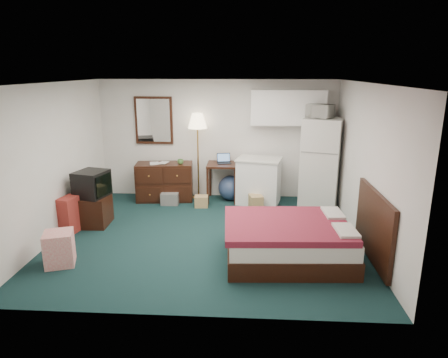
# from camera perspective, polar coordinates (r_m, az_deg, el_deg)

# --- Properties ---
(floor) EXTENTS (5.00, 4.50, 0.01)m
(floor) POSITION_cam_1_polar(r_m,az_deg,el_deg) (6.76, -2.37, -8.14)
(floor) COLOR black
(floor) RESTS_ON ground
(ceiling) EXTENTS (5.00, 4.50, 0.01)m
(ceiling) POSITION_cam_1_polar(r_m,az_deg,el_deg) (6.20, -2.63, 13.55)
(ceiling) COLOR silver
(ceiling) RESTS_ON walls
(walls) EXTENTS (5.01, 4.51, 2.50)m
(walls) POSITION_cam_1_polar(r_m,az_deg,el_deg) (6.36, -2.49, 2.23)
(walls) COLOR silver
(walls) RESTS_ON floor
(mirror) EXTENTS (0.80, 0.06, 1.00)m
(mirror) POSITION_cam_1_polar(r_m,az_deg,el_deg) (8.68, -9.99, 8.25)
(mirror) COLOR white
(mirror) RESTS_ON walls
(upper_cabinets) EXTENTS (1.50, 0.35, 0.70)m
(upper_cabinets) POSITION_cam_1_polar(r_m,az_deg,el_deg) (8.31, 9.12, 10.06)
(upper_cabinets) COLOR white
(upper_cabinets) RESTS_ON walls
(headboard) EXTENTS (0.06, 1.56, 1.00)m
(headboard) POSITION_cam_1_polar(r_m,az_deg,el_deg) (6.09, 20.62, -6.29)
(headboard) COLOR black
(headboard) RESTS_ON walls
(dresser) EXTENTS (1.22, 0.65, 0.80)m
(dresser) POSITION_cam_1_polar(r_m,az_deg,el_deg) (8.54, -8.47, -0.38)
(dresser) COLOR black
(dresser) RESTS_ON floor
(floor_lamp) EXTENTS (0.45, 0.45, 1.82)m
(floor_lamp) POSITION_cam_1_polar(r_m,az_deg,el_deg) (8.47, -3.73, 3.21)
(floor_lamp) COLOR gold
(floor_lamp) RESTS_ON floor
(desk) EXTENTS (0.63, 0.63, 0.80)m
(desk) POSITION_cam_1_polar(r_m,az_deg,el_deg) (8.43, -0.24, -0.42)
(desk) COLOR black
(desk) RESTS_ON floor
(exercise_ball) EXTENTS (0.56, 0.56, 0.53)m
(exercise_ball) POSITION_cam_1_polar(r_m,az_deg,el_deg) (8.48, 0.96, -1.27)
(exercise_ball) COLOR navy
(exercise_ball) RESTS_ON floor
(kitchen_counter) EXTENTS (0.95, 0.80, 0.92)m
(kitchen_counter) POSITION_cam_1_polar(r_m,az_deg,el_deg) (8.28, 4.99, -0.35)
(kitchen_counter) COLOR white
(kitchen_counter) RESTS_ON floor
(fridge) EXTENTS (0.93, 0.93, 1.78)m
(fridge) POSITION_cam_1_polar(r_m,az_deg,el_deg) (8.27, 13.70, 2.34)
(fridge) COLOR silver
(fridge) RESTS_ON floor
(bed) EXTENTS (1.85, 1.48, 0.57)m
(bed) POSITION_cam_1_polar(r_m,az_deg,el_deg) (5.95, 9.20, -8.73)
(bed) COLOR maroon
(bed) RESTS_ON floor
(tv_stand) EXTENTS (0.55, 0.59, 0.53)m
(tv_stand) POSITION_cam_1_polar(r_m,az_deg,el_deg) (7.51, -18.15, -4.28)
(tv_stand) COLOR black
(tv_stand) RESTS_ON floor
(suitcase) EXTENTS (0.32, 0.43, 0.62)m
(suitcase) POSITION_cam_1_polar(r_m,az_deg,el_deg) (7.30, -21.15, -4.77)
(suitcase) COLOR maroon
(suitcase) RESTS_ON floor
(retail_box) EXTENTS (0.49, 0.49, 0.49)m
(retail_box) POSITION_cam_1_polar(r_m,az_deg,el_deg) (6.21, -22.47, -9.16)
(retail_box) COLOR silver
(retail_box) RESTS_ON floor
(file_bin) EXTENTS (0.36, 0.27, 0.25)m
(file_bin) POSITION_cam_1_polar(r_m,az_deg,el_deg) (8.32, -7.71, -2.75)
(file_bin) COLOR slate
(file_bin) RESTS_ON floor
(cardboard_box_a) EXTENTS (0.28, 0.24, 0.22)m
(cardboard_box_a) POSITION_cam_1_polar(r_m,az_deg,el_deg) (8.11, -3.25, -3.20)
(cardboard_box_a) COLOR #9B855A
(cardboard_box_a) RESTS_ON floor
(cardboard_box_b) EXTENTS (0.30, 0.34, 0.29)m
(cardboard_box_b) POSITION_cam_1_polar(r_m,az_deg,el_deg) (7.96, 4.57, -3.34)
(cardboard_box_b) COLOR #9B855A
(cardboard_box_b) RESTS_ON floor
(laptop) EXTENTS (0.32, 0.28, 0.19)m
(laptop) POSITION_cam_1_polar(r_m,az_deg,el_deg) (8.33, 0.03, 2.89)
(laptop) COLOR black
(laptop) RESTS_ON desk
(crt_tv) EXTENTS (0.61, 0.64, 0.46)m
(crt_tv) POSITION_cam_1_polar(r_m,az_deg,el_deg) (7.35, -18.40, -0.66)
(crt_tv) COLOR black
(crt_tv) RESTS_ON tv_stand
(microwave) EXTENTS (0.54, 0.49, 0.32)m
(microwave) POSITION_cam_1_polar(r_m,az_deg,el_deg) (8.08, 13.55, 9.62)
(microwave) COLOR silver
(microwave) RESTS_ON fridge
(book_a) EXTENTS (0.18, 0.06, 0.25)m
(book_a) POSITION_cam_1_polar(r_m,az_deg,el_deg) (8.41, -10.57, 2.94)
(book_a) COLOR #9B855A
(book_a) RESTS_ON dresser
(book_b) EXTENTS (0.18, 0.06, 0.24)m
(book_b) POSITION_cam_1_polar(r_m,az_deg,el_deg) (8.46, -9.22, 3.05)
(book_b) COLOR #9B855A
(book_b) RESTS_ON dresser
(mug) EXTENTS (0.14, 0.12, 0.13)m
(mug) POSITION_cam_1_polar(r_m,az_deg,el_deg) (8.33, -6.24, 2.56)
(mug) COLOR #497939
(mug) RESTS_ON dresser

